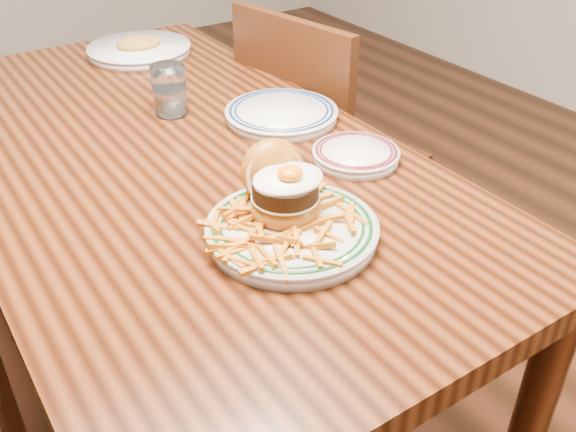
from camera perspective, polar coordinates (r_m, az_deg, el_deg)
floor at (r=1.86m, az=-8.03°, el=-15.04°), size 6.00×6.00×0.00m
table at (r=1.44m, az=-10.05°, el=2.86°), size 0.85×1.60×0.75m
chair_right at (r=1.92m, az=2.83°, el=5.69°), size 0.50×0.50×0.91m
main_plate at (r=1.08m, az=0.07°, el=0.17°), size 0.29×0.31×0.14m
side_plate at (r=1.32m, az=6.06°, el=5.50°), size 0.18×0.18×0.03m
rear_plate at (r=1.50m, az=-0.58°, el=9.11°), size 0.26×0.26×0.03m
water_glass at (r=1.54m, az=-10.46°, el=10.71°), size 0.08×0.08×0.12m
far_plate at (r=1.96m, az=-13.09°, el=14.27°), size 0.30×0.30×0.05m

